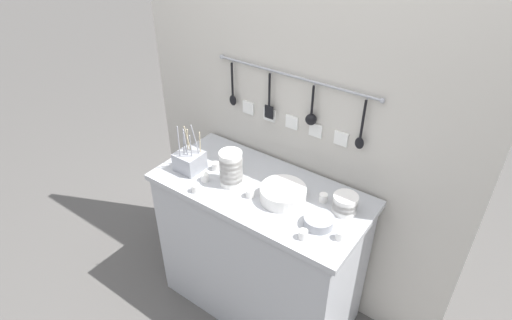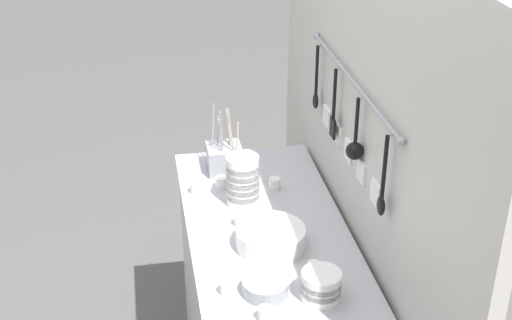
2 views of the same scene
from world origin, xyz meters
TOP-DOWN VIEW (x-y plane):
  - ground_plane at (0.00, 0.00)m, footprint 20.00×20.00m
  - counter at (0.00, 0.00)m, footprint 1.10×0.53m
  - back_wall at (0.00, 0.30)m, footprint 1.90×0.09m
  - bowl_stack_nested_right at (0.42, 0.08)m, footprint 0.12×0.12m
  - bowl_stack_wide_centre at (-0.14, -0.06)m, footprint 0.11×0.11m
  - plate_stack at (0.14, -0.01)m, footprint 0.22×0.22m
  - steel_mixing_bowl at (0.37, -0.07)m, footprint 0.14×0.14m
  - cutlery_caddy at (-0.39, -0.09)m, footprint 0.13×0.13m
  - cup_centre at (-0.26, -0.12)m, footprint 0.04×0.04m
  - cup_edge_far at (0.48, -0.09)m, footprint 0.04×0.04m
  - cup_mid_row at (-0.24, -0.21)m, footprint 0.04×0.04m
  - cup_back_left at (0.30, 0.09)m, footprint 0.04×0.04m
  - cup_beside_plates at (0.00, -0.09)m, footprint 0.04×0.04m
  - cup_front_right at (-0.22, 0.08)m, footprint 0.04×0.04m
  - cup_edge_near at (0.35, -0.18)m, footprint 0.04×0.04m
  - cup_by_caddy at (-0.28, -0.01)m, footprint 0.04×0.04m

SIDE VIEW (x-z plane):
  - ground_plane at x=0.00m, z-range 0.00..0.00m
  - counter at x=0.00m, z-range 0.00..0.87m
  - cup_centre at x=-0.26m, z-range 0.87..0.91m
  - cup_edge_far at x=0.48m, z-range 0.87..0.91m
  - cup_mid_row at x=-0.24m, z-range 0.87..0.91m
  - cup_back_left at x=0.30m, z-range 0.87..0.91m
  - cup_beside_plates at x=0.00m, z-range 0.87..0.91m
  - cup_front_right at x=-0.22m, z-range 0.87..0.91m
  - cup_edge_near at x=0.35m, z-range 0.87..0.91m
  - cup_by_caddy at x=-0.28m, z-range 0.87..0.91m
  - steel_mixing_bowl at x=0.37m, z-range 0.87..0.91m
  - plate_stack at x=0.14m, z-range 0.87..0.94m
  - bowl_stack_nested_right at x=0.42m, z-range 0.87..0.96m
  - back_wall at x=0.00m, z-range 0.00..1.83m
  - cutlery_caddy at x=-0.39m, z-range 0.79..1.06m
  - bowl_stack_wide_centre at x=-0.14m, z-range 0.87..1.05m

